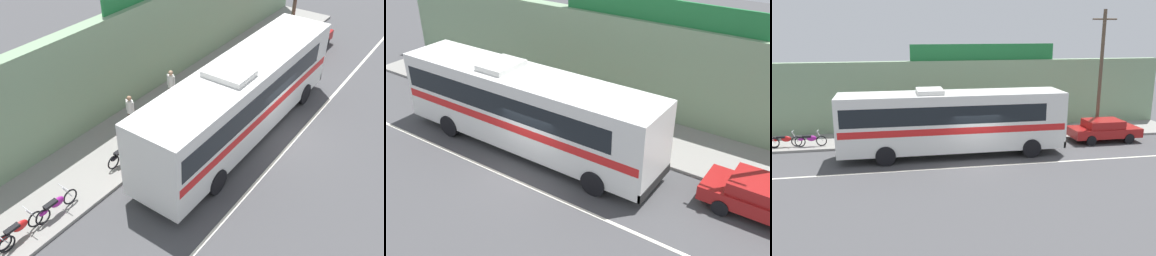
# 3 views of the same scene
# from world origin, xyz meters

# --- Properties ---
(ground_plane) EXTENTS (70.00, 70.00, 0.00)m
(ground_plane) POSITION_xyz_m (0.00, 0.00, 0.00)
(ground_plane) COLOR #444447
(sidewalk_slab) EXTENTS (30.00, 3.60, 0.14)m
(sidewalk_slab) POSITION_xyz_m (0.00, 5.20, 0.07)
(sidewalk_slab) COLOR gray
(sidewalk_slab) RESTS_ON ground_plane
(storefront_facade) EXTENTS (30.00, 0.70, 4.80)m
(storefront_facade) POSITION_xyz_m (0.00, 7.35, 2.40)
(storefront_facade) COLOR gray
(storefront_facade) RESTS_ON ground_plane
(road_center_stripe) EXTENTS (30.00, 0.14, 0.01)m
(road_center_stripe) POSITION_xyz_m (0.00, -0.80, 0.00)
(road_center_stripe) COLOR silver
(road_center_stripe) RESTS_ON ground_plane
(intercity_bus) EXTENTS (12.39, 2.66, 3.78)m
(intercity_bus) POSITION_xyz_m (-1.22, 1.41, 2.07)
(intercity_bus) COLOR silver
(intercity_bus) RESTS_ON ground_plane
(parked_car) EXTENTS (4.36, 1.86, 1.37)m
(parked_car) POSITION_xyz_m (8.67, 2.60, 0.74)
(parked_car) COLOR maroon
(parked_car) RESTS_ON ground_plane
(motorcycle_purple) EXTENTS (1.83, 0.56, 0.94)m
(motorcycle_purple) POSITION_xyz_m (-9.24, 4.12, 0.57)
(motorcycle_purple) COLOR black
(motorcycle_purple) RESTS_ON sidewalk_slab
(motorcycle_orange) EXTENTS (1.88, 0.56, 0.94)m
(motorcycle_orange) POSITION_xyz_m (-10.69, 4.24, 0.57)
(motorcycle_orange) COLOR black
(motorcycle_orange) RESTS_ON sidewalk_slab
(motorcycle_black) EXTENTS (1.83, 0.56, 0.94)m
(motorcycle_black) POSITION_xyz_m (-5.70, 4.22, 0.57)
(motorcycle_black) COLOR black
(motorcycle_black) RESTS_ON sidewalk_slab
(pedestrian_far_right) EXTENTS (0.30, 0.48, 1.65)m
(pedestrian_far_right) POSITION_xyz_m (-3.72, 5.61, 1.10)
(pedestrian_far_right) COLOR brown
(pedestrian_far_right) RESTS_ON sidewalk_slab
(pedestrian_by_curb) EXTENTS (0.30, 0.48, 1.73)m
(pedestrian_by_curb) POSITION_xyz_m (-0.91, 5.51, 1.15)
(pedestrian_by_curb) COLOR brown
(pedestrian_by_curb) RESTS_ON sidewalk_slab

